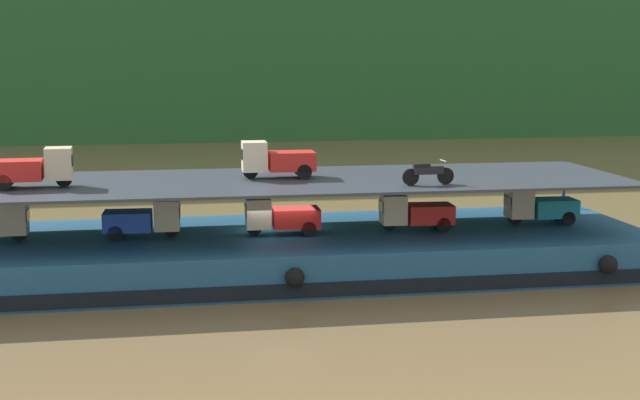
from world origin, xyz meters
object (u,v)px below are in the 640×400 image
at_px(mini_truck_lower_mid, 281,216).
at_px(mini_truck_lower_bow, 540,206).
at_px(motorcycle_upper_port, 428,173).
at_px(mini_truck_upper_mid, 277,160).
at_px(mini_truck_lower_aft, 144,219).
at_px(mini_truck_upper_stern, 34,168).
at_px(mini_truck_lower_fore, 415,212).
at_px(cargo_barge, 279,253).

bearing_deg(mini_truck_lower_mid, mini_truck_lower_bow, 2.12).
bearing_deg(motorcycle_upper_port, mini_truck_upper_mid, 152.32).
distance_m(mini_truck_lower_aft, mini_truck_lower_mid, 4.98).
relative_size(mini_truck_upper_stern, mini_truck_upper_mid, 1.01).
relative_size(mini_truck_lower_mid, motorcycle_upper_port, 1.45).
height_order(mini_truck_lower_mid, motorcycle_upper_port, motorcycle_upper_port).
height_order(mini_truck_lower_bow, mini_truck_upper_mid, mini_truck_upper_mid).
bearing_deg(mini_truck_upper_mid, mini_truck_upper_stern, -173.14).
bearing_deg(mini_truck_upper_mid, mini_truck_lower_fore, -9.06).
relative_size(mini_truck_lower_aft, motorcycle_upper_port, 1.46).
bearing_deg(mini_truck_lower_fore, mini_truck_lower_aft, 178.16).
height_order(mini_truck_lower_bow, motorcycle_upper_port, motorcycle_upper_port).
bearing_deg(mini_truck_lower_bow, mini_truck_upper_mid, 177.83).
bearing_deg(mini_truck_upper_mid, mini_truck_lower_bow, -2.17).
height_order(mini_truck_lower_aft, mini_truck_lower_fore, same).
distance_m(mini_truck_lower_mid, mini_truck_lower_bow, 10.26).
xyz_separation_m(mini_truck_lower_fore, motorcycle_upper_port, (-0.08, -1.83, 1.74)).
xyz_separation_m(mini_truck_lower_mid, mini_truck_lower_bow, (10.25, 0.38, 0.00)).
relative_size(cargo_barge, mini_truck_upper_stern, 9.87).
bearing_deg(cargo_barge, mini_truck_lower_fore, -3.55).
bearing_deg(mini_truck_lower_fore, mini_truck_upper_stern, -179.11).
bearing_deg(mini_truck_lower_mid, motorcycle_upper_port, -20.57).
distance_m(mini_truck_lower_aft, mini_truck_upper_mid, 5.34).
distance_m(mini_truck_lower_fore, mini_truck_upper_stern, 13.85).
distance_m(mini_truck_lower_mid, mini_truck_lower_fore, 5.09).
distance_m(cargo_barge, mini_truck_upper_stern, 9.26).
relative_size(mini_truck_lower_bow, mini_truck_upper_mid, 1.01).
bearing_deg(mini_truck_upper_stern, mini_truck_lower_bow, 1.94).
relative_size(cargo_barge, mini_truck_lower_aft, 9.89).
xyz_separation_m(mini_truck_lower_aft, mini_truck_upper_mid, (4.92, 0.49, 2.00)).
height_order(mini_truck_upper_stern, mini_truck_upper_mid, same).
bearing_deg(motorcycle_upper_port, mini_truck_lower_mid, 159.43).
bearing_deg(cargo_barge, mini_truck_lower_aft, 179.93).
distance_m(cargo_barge, mini_truck_lower_fore, 5.33).
height_order(mini_truck_lower_aft, motorcycle_upper_port, motorcycle_upper_port).
xyz_separation_m(mini_truck_lower_aft, mini_truck_upper_stern, (-3.65, -0.54, 2.00)).
distance_m(mini_truck_lower_aft, mini_truck_lower_fore, 10.06).
relative_size(mini_truck_lower_bow, motorcycle_upper_port, 1.46).
distance_m(mini_truck_lower_fore, mini_truck_upper_mid, 5.57).
relative_size(mini_truck_lower_mid, mini_truck_lower_bow, 0.99).
bearing_deg(mini_truck_upper_stern, mini_truck_upper_mid, 6.86).
bearing_deg(motorcycle_upper_port, cargo_barge, 156.92).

